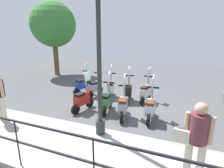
{
  "coord_description": "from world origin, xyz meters",
  "views": [
    {
      "loc": [
        -6.45,
        -2.11,
        2.83
      ],
      "look_at": [
        0.2,
        0.5,
        0.9
      ],
      "focal_mm": 28.0,
      "sensor_mm": 36.0,
      "label": 1
    }
  ],
  "objects_px": {
    "scooter_far_0": "(146,92)",
    "scooter_far_2": "(111,88)",
    "tree_large": "(53,25)",
    "scooter_far_1": "(128,91)",
    "lamp_post_near": "(99,65)",
    "scooter_far_3": "(95,87)",
    "pedestrian_with_bag": "(196,137)",
    "scooter_far_4": "(83,84)",
    "scooter_near_2": "(107,100)",
    "scooter_near_3": "(83,99)",
    "scooter_near_0": "(151,108)",
    "scooter_near_1": "(123,105)"
  },
  "relations": [
    {
      "from": "scooter_far_3",
      "to": "scooter_far_4",
      "type": "xyz_separation_m",
      "value": [
        0.16,
        0.8,
        0.0
      ]
    },
    {
      "from": "scooter_far_2",
      "to": "scooter_far_4",
      "type": "distance_m",
      "value": 1.55
    },
    {
      "from": "scooter_near_1",
      "to": "scooter_near_2",
      "type": "height_order",
      "value": "same"
    },
    {
      "from": "lamp_post_near",
      "to": "scooter_far_3",
      "type": "xyz_separation_m",
      "value": [
        3.24,
        1.79,
        -1.65
      ]
    },
    {
      "from": "scooter_far_0",
      "to": "scooter_far_4",
      "type": "xyz_separation_m",
      "value": [
        0.05,
        3.25,
        0.0
      ]
    },
    {
      "from": "tree_large",
      "to": "scooter_far_3",
      "type": "distance_m",
      "value": 6.94
    },
    {
      "from": "lamp_post_near",
      "to": "scooter_far_0",
      "type": "distance_m",
      "value": 3.79
    },
    {
      "from": "scooter_near_1",
      "to": "scooter_far_2",
      "type": "xyz_separation_m",
      "value": [
        1.91,
        1.25,
        0.0
      ]
    },
    {
      "from": "pedestrian_with_bag",
      "to": "tree_large",
      "type": "xyz_separation_m",
      "value": [
        7.63,
        9.19,
        2.6
      ]
    },
    {
      "from": "pedestrian_with_bag",
      "to": "scooter_far_4",
      "type": "bearing_deg",
      "value": 57.63
    },
    {
      "from": "scooter_far_0",
      "to": "scooter_far_2",
      "type": "distance_m",
      "value": 1.7
    },
    {
      "from": "pedestrian_with_bag",
      "to": "scooter_far_0",
      "type": "distance_m",
      "value": 4.6
    },
    {
      "from": "pedestrian_with_bag",
      "to": "scooter_near_2",
      "type": "height_order",
      "value": "pedestrian_with_bag"
    },
    {
      "from": "scooter_far_0",
      "to": "scooter_far_2",
      "type": "bearing_deg",
      "value": 98.48
    },
    {
      "from": "lamp_post_near",
      "to": "scooter_near_2",
      "type": "distance_m",
      "value": 2.44
    },
    {
      "from": "tree_large",
      "to": "scooter_far_1",
      "type": "xyz_separation_m",
      "value": [
        -3.57,
        -6.74,
        -3.19
      ]
    },
    {
      "from": "pedestrian_with_bag",
      "to": "scooter_far_2",
      "type": "distance_m",
      "value": 5.48
    },
    {
      "from": "scooter_far_2",
      "to": "scooter_near_0",
      "type": "bearing_deg",
      "value": -144.81
    },
    {
      "from": "scooter_near_0",
      "to": "scooter_near_2",
      "type": "height_order",
      "value": "same"
    },
    {
      "from": "scooter_far_4",
      "to": "lamp_post_near",
      "type": "bearing_deg",
      "value": -126.75
    },
    {
      "from": "scooter_far_0",
      "to": "scooter_far_2",
      "type": "relative_size",
      "value": 1.0
    },
    {
      "from": "scooter_near_2",
      "to": "scooter_far_4",
      "type": "distance_m",
      "value": 2.67
    },
    {
      "from": "scooter_far_4",
      "to": "scooter_near_0",
      "type": "bearing_deg",
      "value": -99.48
    },
    {
      "from": "scooter_near_2",
      "to": "scooter_near_3",
      "type": "relative_size",
      "value": 1.0
    },
    {
      "from": "scooter_far_0",
      "to": "scooter_far_4",
      "type": "height_order",
      "value": "same"
    },
    {
      "from": "scooter_near_3",
      "to": "scooter_far_2",
      "type": "xyz_separation_m",
      "value": [
        1.89,
        -0.42,
        0.0
      ]
    },
    {
      "from": "tree_large",
      "to": "scooter_far_1",
      "type": "distance_m",
      "value": 8.27
    },
    {
      "from": "scooter_near_3",
      "to": "scooter_near_1",
      "type": "bearing_deg",
      "value": -79.59
    },
    {
      "from": "pedestrian_with_bag",
      "to": "scooter_far_0",
      "type": "bearing_deg",
      "value": 30.29
    },
    {
      "from": "scooter_near_0",
      "to": "scooter_near_3",
      "type": "height_order",
      "value": "same"
    },
    {
      "from": "tree_large",
      "to": "scooter_far_0",
      "type": "height_order",
      "value": "tree_large"
    },
    {
      "from": "pedestrian_with_bag",
      "to": "tree_large",
      "type": "distance_m",
      "value": 12.23
    },
    {
      "from": "scooter_near_2",
      "to": "scooter_far_2",
      "type": "xyz_separation_m",
      "value": [
        1.67,
        0.52,
        0.0
      ]
    },
    {
      "from": "scooter_near_1",
      "to": "scooter_far_2",
      "type": "relative_size",
      "value": 1.0
    },
    {
      "from": "lamp_post_near",
      "to": "scooter_far_2",
      "type": "bearing_deg",
      "value": 17.17
    },
    {
      "from": "scooter_far_0",
      "to": "scooter_far_1",
      "type": "relative_size",
      "value": 1.0
    },
    {
      "from": "lamp_post_near",
      "to": "scooter_near_2",
      "type": "bearing_deg",
      "value": 16.98
    },
    {
      "from": "lamp_post_near",
      "to": "tree_large",
      "type": "bearing_deg",
      "value": 45.39
    },
    {
      "from": "scooter_near_0",
      "to": "scooter_far_1",
      "type": "distance_m",
      "value": 1.99
    },
    {
      "from": "scooter_far_1",
      "to": "scooter_far_0",
      "type": "bearing_deg",
      "value": -90.8
    },
    {
      "from": "scooter_far_0",
      "to": "tree_large",
      "type": "bearing_deg",
      "value": 75.26
    },
    {
      "from": "lamp_post_near",
      "to": "scooter_near_0",
      "type": "distance_m",
      "value": 2.58
    },
    {
      "from": "scooter_near_1",
      "to": "scooter_far_4",
      "type": "xyz_separation_m",
      "value": [
        1.92,
        2.8,
        0.0
      ]
    },
    {
      "from": "tree_large",
      "to": "scooter_far_0",
      "type": "relative_size",
      "value": 3.45
    },
    {
      "from": "pedestrian_with_bag",
      "to": "tree_large",
      "type": "bearing_deg",
      "value": 58.81
    },
    {
      "from": "pedestrian_with_bag",
      "to": "scooter_near_2",
      "type": "relative_size",
      "value": 1.03
    },
    {
      "from": "lamp_post_near",
      "to": "scooter_near_1",
      "type": "height_order",
      "value": "lamp_post_near"
    },
    {
      "from": "scooter_far_3",
      "to": "scooter_near_0",
      "type": "bearing_deg",
      "value": -111.11
    },
    {
      "from": "pedestrian_with_bag",
      "to": "scooter_near_3",
      "type": "xyz_separation_m",
      "value": [
        2.38,
        3.81,
        -0.6
      ]
    },
    {
      "from": "lamp_post_near",
      "to": "scooter_far_0",
      "type": "height_order",
      "value": "lamp_post_near"
    }
  ]
}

